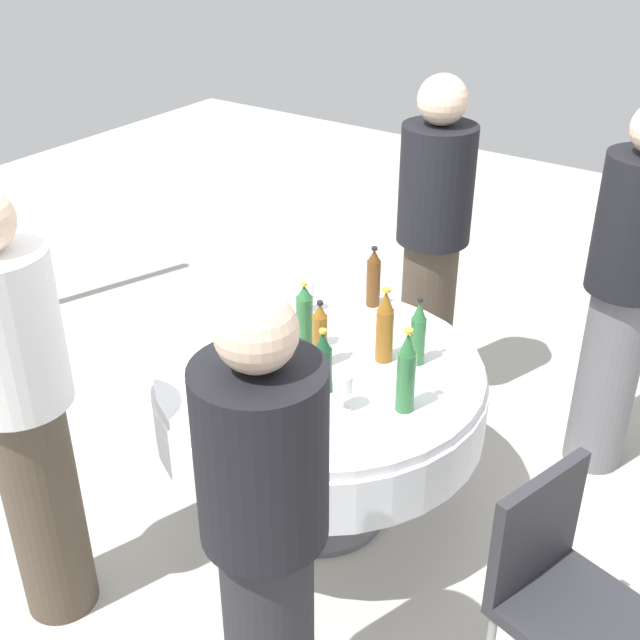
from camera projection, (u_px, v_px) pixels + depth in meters
name	position (u px, v px, depth m)	size (l,w,h in m)	color
ground_plane	(320.00, 510.00, 3.53)	(10.00, 10.00, 0.00)	#B7B2A8
dining_table	(320.00, 398.00, 3.24)	(1.30, 1.30, 0.74)	white
bottle_green_outer	(304.00, 319.00, 3.20)	(0.07, 0.07, 0.30)	#2D6B38
bottle_dark_green_front	(323.00, 363.00, 2.97)	(0.07, 0.07, 0.26)	#194728
bottle_green_rear	(406.00, 373.00, 2.85)	(0.07, 0.07, 0.33)	#2D6B38
bottle_amber_near	(320.00, 337.00, 3.10)	(0.06, 0.06, 0.28)	#8C5619
bottle_brown_west	(373.00, 278.00, 3.54)	(0.06, 0.06, 0.28)	#593314
bottle_amber_right	(385.00, 327.00, 3.14)	(0.07, 0.07, 0.31)	#8C5619
bottle_green_left	(418.00, 333.00, 3.13)	(0.06, 0.06, 0.28)	#2D6B38
wine_glass_near	(343.00, 385.00, 2.87)	(0.07, 0.07, 0.15)	white
wine_glass_west	(308.00, 291.00, 3.50)	(0.06, 0.06, 0.14)	white
wine_glass_right	(198.00, 390.00, 2.87)	(0.06, 0.06, 0.13)	white
wine_glass_left	(281.00, 354.00, 3.07)	(0.07, 0.07, 0.14)	white
plate_south	(226.00, 336.00, 3.34)	(0.25, 0.25, 0.04)	white
plate_mid	(286.00, 436.00, 2.77)	(0.24, 0.24, 0.04)	white
spoon_front	(404.00, 385.00, 3.05)	(0.18, 0.02, 0.01)	silver
spoon_rear	(357.00, 319.00, 3.48)	(0.18, 0.02, 0.01)	silver
knife_near	(410.00, 328.00, 3.42)	(0.18, 0.02, 0.01)	silver
person_outer	(266.00, 547.00, 2.20)	(0.34, 0.34, 1.61)	#26262B
person_front	(432.00, 245.00, 3.83)	(0.34, 0.34, 1.66)	#4C3F33
person_rear	(24.00, 415.00, 2.69)	(0.34, 0.34, 1.64)	#4C3F33
person_near	(625.00, 291.00, 3.42)	(0.34, 0.34, 1.67)	slate
chair_right	(557.00, 583.00, 2.51)	(0.49, 0.49, 0.87)	#2D2D33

